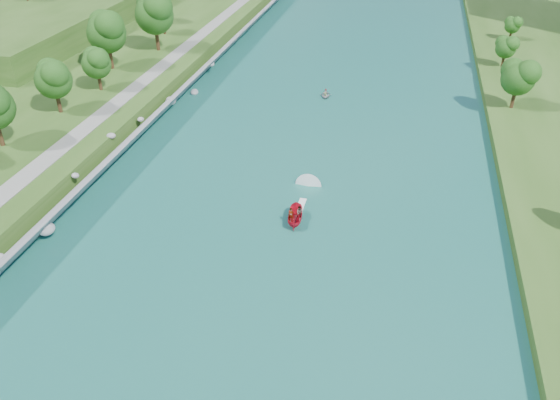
# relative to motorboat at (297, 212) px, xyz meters

# --- Properties ---
(ground) EXTENTS (260.00, 260.00, 0.00)m
(ground) POSITION_rel_motorboat_xyz_m (-2.17, -12.23, -0.89)
(ground) COLOR #2D5119
(ground) RESTS_ON ground
(river_water) EXTENTS (55.00, 240.00, 0.10)m
(river_water) POSITION_rel_motorboat_xyz_m (-2.17, 7.77, -0.84)
(river_water) COLOR #175954
(river_water) RESTS_ON ground
(riprap_bank) EXTENTS (4.27, 236.00, 4.27)m
(riprap_bank) POSITION_rel_motorboat_xyz_m (-28.03, 6.93, 0.92)
(riprap_bank) COLOR slate
(riprap_bank) RESTS_ON ground
(riverside_path) EXTENTS (3.00, 200.00, 0.10)m
(riverside_path) POSITION_rel_motorboat_xyz_m (-34.67, 7.77, 2.66)
(riverside_path) COLOR gray
(riverside_path) RESTS_ON berm_west
(motorboat) EXTENTS (3.60, 19.16, 2.19)m
(motorboat) POSITION_rel_motorboat_xyz_m (0.00, 0.00, 0.00)
(motorboat) COLOR red
(motorboat) RESTS_ON river_water
(raft) EXTENTS (2.55, 3.31, 1.52)m
(raft) POSITION_rel_motorboat_xyz_m (-2.83, 39.41, -0.43)
(raft) COLOR gray
(raft) RESTS_ON river_water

